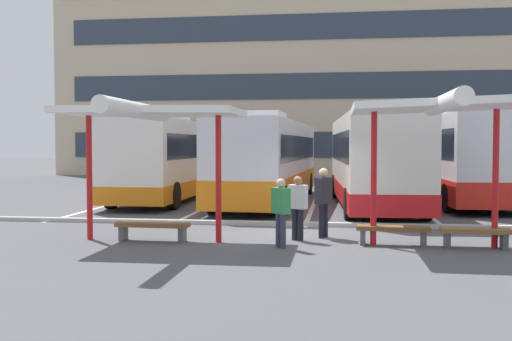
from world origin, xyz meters
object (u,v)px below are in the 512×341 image
bench_1 (393,231)px  waiting_passenger_0 (298,204)px  coach_bus_2 (373,161)px  bench_2 (475,234)px  waiting_passenger_2 (281,208)px  coach_bus_3 (459,159)px  waiting_shelter_0 (149,115)px  coach_bus_1 (269,162)px  waiting_passenger_1 (323,197)px  coach_bus_0 (176,159)px  bench_0 (152,227)px  waiting_shelter_1 (437,109)px

bench_1 → waiting_passenger_0: 2.34m
waiting_passenger_0 → coach_bus_2: bearing=74.4°
coach_bus_2 → waiting_passenger_0: size_ratio=7.16×
bench_2 → waiting_passenger_2: waiting_passenger_2 is taller
bench_2 → coach_bus_3: bearing=80.8°
coach_bus_3 → waiting_shelter_0: coach_bus_3 is taller
coach_bus_2 → waiting_shelter_0: bearing=-122.8°
coach_bus_1 → coach_bus_3: size_ratio=1.15×
bench_2 → waiting_passenger_1: waiting_passenger_1 is taller
coach_bus_0 → bench_2: coach_bus_0 is taller
coach_bus_1 → waiting_passenger_1: bearing=-75.0°
coach_bus_0 → coach_bus_1: 4.47m
coach_bus_0 → bench_2: (10.06, -11.35, -1.37)m
waiting_passenger_2 → bench_1: bearing=14.6°
coach_bus_0 → waiting_passenger_1: 12.24m
bench_0 → waiting_shelter_1: size_ratio=0.39×
waiting_shelter_1 → waiting_passenger_1: 3.51m
waiting_shelter_1 → bench_1: (-0.90, 0.29, -2.79)m
coach_bus_1 → waiting_passenger_2: bearing=-82.0°
waiting_shelter_1 → bench_2: size_ratio=3.03×
coach_bus_0 → waiting_passenger_0: size_ratio=7.85×
coach_bus_1 → bench_1: size_ratio=7.18×
bench_1 → waiting_passenger_1: bearing=150.0°
coach_bus_0 → coach_bus_1: coach_bus_0 is taller
coach_bus_1 → waiting_passenger_0: (1.78, -9.39, -0.74)m
waiting_shelter_0 → waiting_passenger_0: size_ratio=2.86×
bench_1 → waiting_passenger_1: size_ratio=0.97×
coach_bus_2 → waiting_passenger_1: size_ratio=6.43×
bench_2 → waiting_passenger_0: size_ratio=0.98×
coach_bus_3 → bench_1: (-3.55, -10.71, -1.42)m
coach_bus_2 → waiting_shelter_0: size_ratio=2.51×
coach_bus_1 → coach_bus_3: 7.61m
waiting_shelter_0 → coach_bus_0: bearing=102.5°
coach_bus_3 → bench_2: bearing=-99.2°
coach_bus_2 → waiting_shelter_1: size_ratio=2.41×
coach_bus_1 → waiting_shelter_1: 11.33m
coach_bus_0 → bench_0: size_ratio=6.79×
coach_bus_2 → bench_1: bearing=-90.3°
waiting_passenger_1 → waiting_passenger_2: (-0.92, -1.60, -0.12)m
waiting_shelter_0 → bench_0: (0.00, 0.19, -2.70)m
coach_bus_0 → waiting_passenger_2: bearing=-64.3°
waiting_shelter_1 → waiting_passenger_1: size_ratio=2.67×
coach_bus_0 → bench_1: size_ratio=7.30×
coach_bus_2 → waiting_shelter_1: 8.99m
bench_1 → waiting_passenger_2: (-2.54, -0.66, 0.56)m
waiting_passenger_0 → waiting_passenger_2: size_ratio=1.00×
coach_bus_3 → waiting_shelter_0: bearing=-129.9°
coach_bus_3 → waiting_passenger_2: coach_bus_3 is taller
coach_bus_3 → waiting_passenger_0: coach_bus_3 is taller
coach_bus_0 → bench_0: coach_bus_0 is taller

